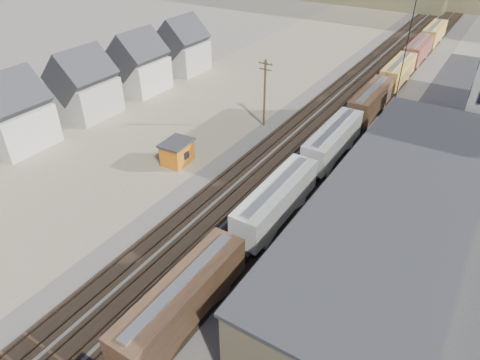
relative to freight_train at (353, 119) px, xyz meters
The scene contains 10 objects.
ballast_bed 6.48m from the freight_train, 130.43° to the left, with size 18.00×200.00×0.06m, color #4C4742.
dirt_yard 24.59m from the freight_train, 166.90° to the right, with size 24.00×180.00×0.03m, color #7E7157.
asphalt_lot 21.21m from the freight_train, 30.08° to the right, with size 26.00×120.00×0.04m, color #232326.
rail_tracks 6.78m from the freight_train, 134.28° to the left, with size 11.40×200.00×0.24m.
freight_train is the anchor object (origin of this frame).
warehouse 23.40m from the freight_train, 61.44° to the right, with size 12.40×40.40×7.25m.
utility_pole_north 13.04m from the freight_train, 163.94° to the right, with size 2.20×0.32×10.00m.
radio_mast 15.94m from the freight_train, 81.35° to the left, with size 1.20×0.16×18.00m.
townhouse_row 43.05m from the freight_train, 151.48° to the right, with size 8.15×68.16×10.47m.
maintenance_shed 24.94m from the freight_train, 130.92° to the right, with size 3.44×4.31×3.02m.
Camera 1 is at (19.37, -8.99, 28.49)m, focal length 32.00 mm.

